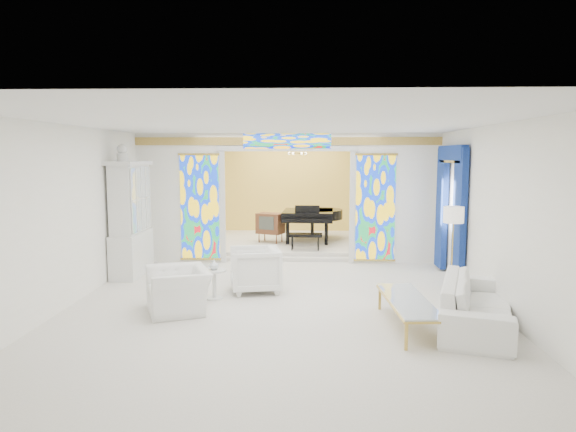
{
  "coord_description": "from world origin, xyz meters",
  "views": [
    {
      "loc": [
        0.44,
        -9.88,
        2.51
      ],
      "look_at": [
        0.08,
        0.2,
        1.3
      ],
      "focal_mm": 32.0,
      "sensor_mm": 36.0,
      "label": 1
    }
  ],
  "objects_px": {
    "armchair_left": "(179,290)",
    "tv_console": "(270,223)",
    "coffee_table": "(408,302)",
    "armchair_right": "(255,269)",
    "sofa": "(477,303)",
    "grand_piano": "(313,215)",
    "china_cabinet": "(131,220)"
  },
  "relations": [
    {
      "from": "armchair_left",
      "to": "tv_console",
      "type": "xyz_separation_m",
      "value": [
        1.09,
        5.57,
        0.34
      ]
    },
    {
      "from": "coffee_table",
      "to": "tv_console",
      "type": "bearing_deg",
      "value": 111.37
    },
    {
      "from": "armchair_right",
      "to": "coffee_table",
      "type": "relative_size",
      "value": 0.47
    },
    {
      "from": "armchair_left",
      "to": "sofa",
      "type": "xyz_separation_m",
      "value": [
        4.56,
        -0.58,
        0.01
      ]
    },
    {
      "from": "armchair_right",
      "to": "tv_console",
      "type": "xyz_separation_m",
      "value": [
        -0.02,
        4.33,
        0.28
      ]
    },
    {
      "from": "coffee_table",
      "to": "tv_console",
      "type": "relative_size",
      "value": 2.39
    },
    {
      "from": "grand_piano",
      "to": "tv_console",
      "type": "bearing_deg",
      "value": -158.54
    },
    {
      "from": "china_cabinet",
      "to": "armchair_right",
      "type": "height_order",
      "value": "china_cabinet"
    },
    {
      "from": "armchair_left",
      "to": "grand_piano",
      "type": "relative_size",
      "value": 0.42
    },
    {
      "from": "armchair_right",
      "to": "china_cabinet",
      "type": "bearing_deg",
      "value": -125.7
    },
    {
      "from": "china_cabinet",
      "to": "armchair_left",
      "type": "distance_m",
      "value": 3.08
    },
    {
      "from": "armchair_left",
      "to": "china_cabinet",
      "type": "bearing_deg",
      "value": -169.54
    },
    {
      "from": "coffee_table",
      "to": "grand_piano",
      "type": "relative_size",
      "value": 0.75
    },
    {
      "from": "armchair_right",
      "to": "grand_piano",
      "type": "relative_size",
      "value": 0.35
    },
    {
      "from": "china_cabinet",
      "to": "sofa",
      "type": "relative_size",
      "value": 1.12
    },
    {
      "from": "armchair_left",
      "to": "coffee_table",
      "type": "xyz_separation_m",
      "value": [
        3.54,
        -0.67,
        0.04
      ]
    },
    {
      "from": "armchair_right",
      "to": "tv_console",
      "type": "bearing_deg",
      "value": 169.22
    },
    {
      "from": "armchair_left",
      "to": "tv_console",
      "type": "relative_size",
      "value": 1.34
    },
    {
      "from": "armchair_left",
      "to": "armchair_right",
      "type": "xyz_separation_m",
      "value": [
        1.11,
        1.25,
        0.06
      ]
    },
    {
      "from": "grand_piano",
      "to": "coffee_table",
      "type": "bearing_deg",
      "value": -75.83
    },
    {
      "from": "armchair_left",
      "to": "tv_console",
      "type": "distance_m",
      "value": 5.69
    },
    {
      "from": "armchair_right",
      "to": "sofa",
      "type": "bearing_deg",
      "value": 51.02
    },
    {
      "from": "sofa",
      "to": "coffee_table",
      "type": "xyz_separation_m",
      "value": [
        -1.02,
        -0.09,
        0.03
      ]
    },
    {
      "from": "coffee_table",
      "to": "armchair_right",
      "type": "bearing_deg",
      "value": 141.68
    },
    {
      "from": "sofa",
      "to": "coffee_table",
      "type": "bearing_deg",
      "value": 113.08
    },
    {
      "from": "armchair_right",
      "to": "tv_console",
      "type": "relative_size",
      "value": 1.13
    },
    {
      "from": "coffee_table",
      "to": "sofa",
      "type": "bearing_deg",
      "value": 4.82
    },
    {
      "from": "china_cabinet",
      "to": "grand_piano",
      "type": "bearing_deg",
      "value": 41.97
    },
    {
      "from": "armchair_left",
      "to": "sofa",
      "type": "relative_size",
      "value": 0.44
    },
    {
      "from": "sofa",
      "to": "grand_piano",
      "type": "height_order",
      "value": "grand_piano"
    },
    {
      "from": "tv_console",
      "to": "armchair_right",
      "type": "bearing_deg",
      "value": -66.56
    },
    {
      "from": "coffee_table",
      "to": "grand_piano",
      "type": "xyz_separation_m",
      "value": [
        -1.31,
        6.62,
        0.48
      ]
    }
  ]
}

